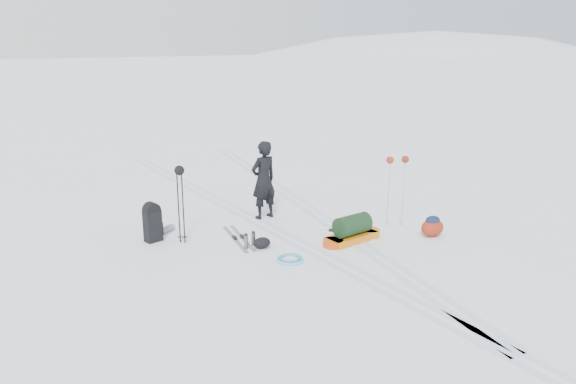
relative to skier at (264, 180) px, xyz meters
name	(u,v)px	position (x,y,z in m)	size (l,w,h in m)	color
ground	(293,241)	(-0.16, -1.55, -0.85)	(200.00, 200.00, 0.00)	white
snow_hill_backdrop	(345,363)	(62.53, 82.47, -69.87)	(359.50, 192.00, 162.45)	white
ski_tracks	(297,223)	(0.45, -0.68, -0.85)	(3.38, 17.97, 0.01)	silver
skier	(264,180)	(0.00, 0.00, 0.00)	(0.62, 0.41, 1.70)	black
pulk_sled	(352,231)	(0.83, -2.13, -0.65)	(1.41, 0.59, 0.53)	orange
expedition_rucksack	(154,222)	(-2.48, -0.19, -0.49)	(0.75, 0.66, 0.78)	black
ski_poles_black	(180,180)	(-2.06, -0.58, 0.39)	(0.19, 0.19, 1.52)	black
ski_poles_silver	(397,168)	(2.12, -1.84, 0.40)	(0.46, 0.25, 1.50)	silver
touring_skis_grey	(239,238)	(-1.04, -0.93, -0.84)	(0.46, 1.59, 0.06)	#9B9DA3
touring_skis_white	(335,231)	(0.86, -1.50, -0.84)	(1.07, 1.67, 0.06)	silver
rope_coil	(290,259)	(-0.71, -2.38, -0.82)	(0.55, 0.55, 0.06)	#62C8EF
small_daypack	(432,226)	(2.37, -2.68, -0.65)	(0.50, 0.38, 0.42)	maroon
thermos_pair	(250,240)	(-1.04, -1.44, -0.71)	(0.30, 0.20, 0.30)	slate
stuff_sack	(262,243)	(-0.87, -1.60, -0.75)	(0.37, 0.31, 0.21)	black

